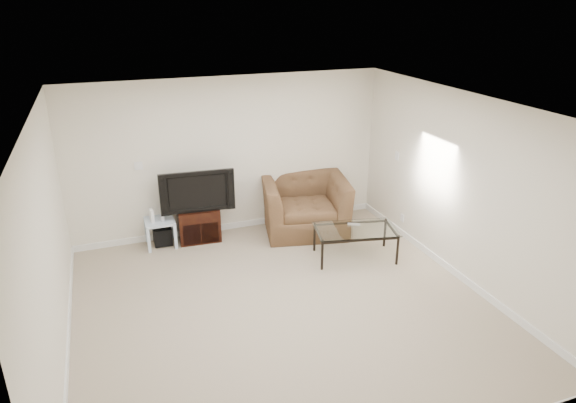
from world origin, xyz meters
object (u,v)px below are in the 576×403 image
object	(u,v)px
subwoofer	(163,235)
recliner	(305,196)
side_table	(161,233)
tv_stand	(199,224)
television	(197,189)
coffee_table	(355,243)

from	to	relation	value
subwoofer	recliner	size ratio (longest dim) A/B	0.20
subwoofer	recliner	distance (m)	2.33
side_table	subwoofer	xyz separation A→B (m)	(0.03, 0.02, -0.06)
tv_stand	television	distance (m)	0.59
tv_stand	recliner	distance (m)	1.75
tv_stand	recliner	world-z (taller)	recliner
tv_stand	coffee_table	xyz separation A→B (m)	(2.03, -1.40, -0.03)
television	recliner	xyz separation A→B (m)	(1.70, -0.22, -0.26)
tv_stand	subwoofer	world-z (taller)	tv_stand
side_table	subwoofer	world-z (taller)	side_table
side_table	coffee_table	world-z (taller)	coffee_table
coffee_table	side_table	bearing A→B (deg)	151.96
tv_stand	subwoofer	bearing A→B (deg)	-178.34
side_table	subwoofer	bearing A→B (deg)	33.23
tv_stand	television	world-z (taller)	television
television	side_table	size ratio (longest dim) A/B	2.38
television	side_table	xyz separation A→B (m)	(-0.60, 0.03, -0.64)
subwoofer	coffee_table	distance (m)	2.96
subwoofer	television	bearing A→B (deg)	-4.40
subwoofer	recliner	world-z (taller)	recliner
tv_stand	television	bearing A→B (deg)	-90.00
television	side_table	world-z (taller)	television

